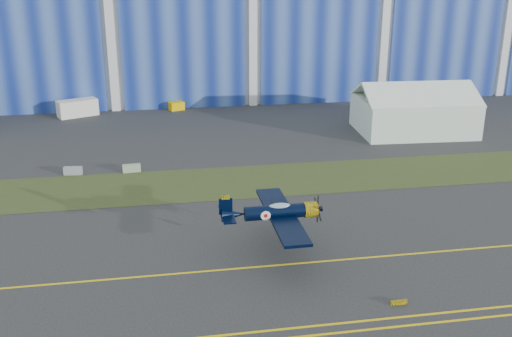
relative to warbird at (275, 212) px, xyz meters
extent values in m
plane|color=#2F3032|center=(-15.07, 2.71, -3.56)|extent=(260.00, 260.00, 0.00)
cube|color=#475128|center=(-15.07, 16.71, -3.54)|extent=(260.00, 10.00, 0.02)
cube|color=silver|center=(-15.07, 74.71, 11.44)|extent=(220.00, 45.00, 30.00)
cube|color=navy|center=(-15.07, 51.91, 6.44)|extent=(220.00, 0.60, 20.00)
cube|color=yellow|center=(-15.07, -2.29, -3.55)|extent=(200.00, 0.20, 0.02)
cube|color=yellow|center=(6.93, -9.29, -3.38)|extent=(1.20, 0.15, 0.35)
cube|color=white|center=(-20.69, 49.29, -2.29)|extent=(6.31, 4.53, 2.54)
cube|color=#F5BD00|center=(-5.61, 50.63, -2.90)|extent=(2.59, 2.10, 1.31)
cube|color=#AC7A8C|center=(34.69, 46.42, -2.73)|extent=(2.77, 1.50, 1.66)
cube|color=gray|center=(-18.45, 22.14, -3.11)|extent=(2.05, 0.82, 0.90)
cube|color=#8EA087|center=(-12.02, 21.90, -3.11)|extent=(2.04, 0.75, 0.90)
camera|label=1|loc=(-9.06, -43.24, 19.21)|focal=42.00mm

